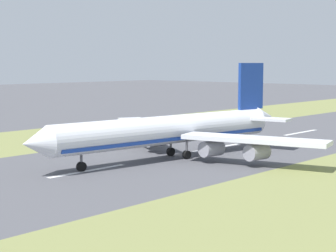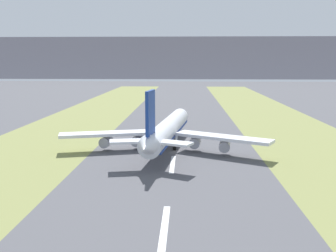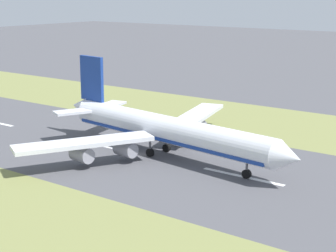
{
  "view_description": "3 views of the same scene",
  "coord_description": "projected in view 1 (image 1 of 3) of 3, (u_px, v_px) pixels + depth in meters",
  "views": [
    {
      "loc": [
        -81.12,
        92.37,
        20.05
      ],
      "look_at": [
        -2.13,
        5.96,
        7.0
      ],
      "focal_mm": 60.0,
      "sensor_mm": 36.0,
      "label": 1
    },
    {
      "loc": [
        3.38,
        -116.16,
        27.54
      ],
      "look_at": [
        -2.13,
        5.96,
        7.0
      ],
      "focal_mm": 42.0,
      "sensor_mm": 36.0,
      "label": 2
    },
    {
      "loc": [
        93.52,
        76.9,
        35.87
      ],
      "look_at": [
        -2.13,
        5.96,
        7.0
      ],
      "focal_mm": 60.0,
      "sensor_mm": 36.0,
      "label": 3
    }
  ],
  "objects": [
    {
      "name": "ground_plane",
      "position": [
        179.0,
        154.0,
        124.37
      ],
      "size": [
        800.0,
        800.0,
        0.0
      ],
      "primitive_type": "plane",
      "color": "#4C4C51"
    },
    {
      "name": "grass_median_east",
      "position": [
        57.0,
        137.0,
        154.55
      ],
      "size": [
        40.0,
        600.0,
        0.01
      ],
      "primitive_type": "cube",
      "color": "olive",
      "rests_on": "ground"
    },
    {
      "name": "airplane_main_jet",
      "position": [
        175.0,
        130.0,
        119.13
      ],
      "size": [
        63.64,
        67.16,
        20.2
      ],
      "color": "silver",
      "rests_on": "ground"
    },
    {
      "name": "centreline_dash_mid",
      "position": [
        218.0,
        147.0,
        134.67
      ],
      "size": [
        1.2,
        18.0,
        0.01
      ],
      "primitive_type": "cube",
      "color": "silver",
      "rests_on": "ground"
    },
    {
      "name": "centreline_dash_far",
      "position": [
        88.0,
        171.0,
        105.33
      ],
      "size": [
        1.2,
        18.0,
        0.01
      ],
      "primitive_type": "cube",
      "color": "silver",
      "rests_on": "ground"
    },
    {
      "name": "centreline_dash_near",
      "position": [
        301.0,
        132.0,
        164.01
      ],
      "size": [
        1.2,
        18.0,
        0.01
      ],
      "primitive_type": "cube",
      "color": "silver",
      "rests_on": "ground"
    }
  ]
}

